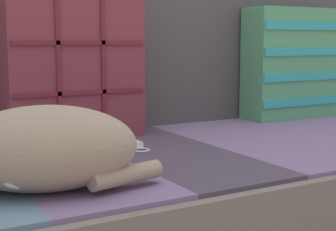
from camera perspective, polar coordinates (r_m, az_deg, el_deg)
name	(u,v)px	position (r m, az deg, el deg)	size (l,w,h in m)	color
couch	(159,221)	(1.48, -0.99, -11.57)	(2.15, 0.91, 0.42)	brown
sofa_backrest	(103,48)	(1.74, -7.23, 7.44)	(2.10, 0.14, 0.53)	#474242
throw_pillow_quilted	(74,67)	(1.55, -10.41, 5.34)	(0.41, 0.14, 0.43)	brown
throw_pillow_striped	(295,63)	(2.02, 13.86, 5.64)	(0.42, 0.14, 0.41)	#4C9366
sleeping_cat	(38,151)	(1.03, -14.17, -3.85)	(0.42, 0.30, 0.17)	gray
game_remote_near	(128,143)	(1.45, -4.41, -3.00)	(0.05, 0.18, 0.02)	white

